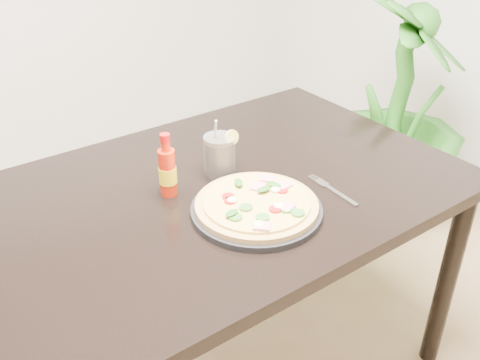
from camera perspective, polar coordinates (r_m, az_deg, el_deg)
dining_table at (r=1.54m, az=-2.63°, el=-3.39°), size 1.40×0.90×0.75m
plate at (r=1.38m, az=1.77°, el=-3.20°), size 0.34×0.34×0.02m
pizza at (r=1.37m, az=1.84°, el=-2.55°), size 0.32×0.32×0.03m
hot_sauce_bottle at (r=1.44m, az=-7.74°, el=0.94°), size 0.06×0.06×0.18m
cola_cup at (r=1.53m, az=-2.19°, el=2.55°), size 0.10×0.09×0.18m
fork at (r=1.50m, az=9.71°, el=-0.96°), size 0.03×0.19×0.00m
houseplant at (r=2.57m, az=16.66°, el=7.01°), size 0.87×0.87×1.10m
plant_pot at (r=2.77m, az=15.33°, el=-1.31°), size 0.28×0.28×0.22m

